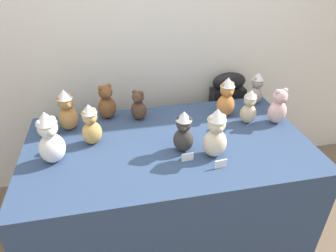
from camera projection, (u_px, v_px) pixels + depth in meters
The scene contains 17 objects.
wall_back at pixel (148, 26), 2.21m from camera, with size 7.00×0.08×2.60m, color silver.
display_table at pixel (168, 188), 2.07m from camera, with size 1.76×0.97×0.76m, color navy.
instrument_case at pixel (224, 122), 2.65m from camera, with size 0.28×0.12×0.93m.
teddy_bear_blush at pixel (278, 107), 2.02m from camera, with size 0.14×0.13×0.25m.
teddy_bear_sand at pixel (249, 107), 2.02m from camera, with size 0.12×0.11×0.24m.
teddy_bear_charcoal at pixel (184, 132), 1.74m from camera, with size 0.15×0.13×0.26m.
teddy_bear_ash at pixel (256, 89), 2.27m from camera, with size 0.14×0.14×0.25m.
teddy_bear_cream at pixel (216, 134), 1.69m from camera, with size 0.14×0.13×0.31m.
teddy_bear_ginger at pixel (226, 98), 2.09m from camera, with size 0.14×0.13×0.29m.
teddy_bear_cocoa at pixel (139, 106), 2.07m from camera, with size 0.14×0.14×0.22m.
teddy_bear_honey at pixel (91, 125), 1.80m from camera, with size 0.15×0.15×0.27m.
teddy_bear_caramel at pixel (67, 110), 1.94m from camera, with size 0.16×0.16×0.29m.
teddy_bear_chestnut at pixel (107, 103), 2.08m from camera, with size 0.16×0.15×0.25m.
teddy_bear_snow at pixel (50, 138), 1.64m from camera, with size 0.18×0.17×0.32m.
party_cup_green at pixel (49, 128), 1.91m from camera, with size 0.08×0.08×0.11m, color #238C3D.
name_card_front_left at pixel (188, 157), 1.71m from camera, with size 0.07×0.01×0.05m, color white.
name_card_front_middle at pixel (221, 164), 1.66m from camera, with size 0.07×0.01×0.05m, color white.
Camera 1 is at (-0.31, -1.26, 1.82)m, focal length 32.22 mm.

